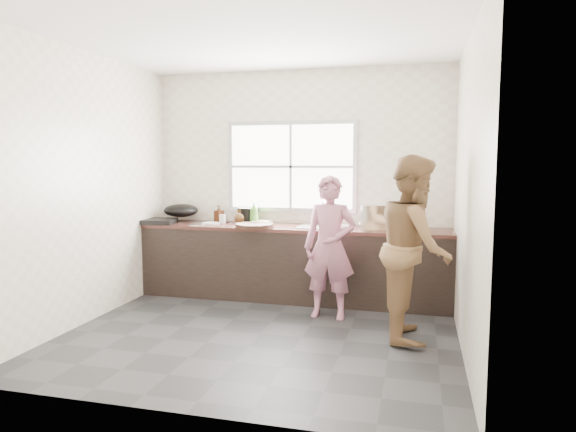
% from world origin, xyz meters
% --- Properties ---
extents(floor, '(3.60, 3.20, 0.01)m').
position_xyz_m(floor, '(0.00, 0.00, -0.01)').
color(floor, '#252527').
rests_on(floor, ground).
extents(ceiling, '(3.60, 3.20, 0.01)m').
position_xyz_m(ceiling, '(0.00, 0.00, 2.71)').
color(ceiling, silver).
rests_on(ceiling, wall_back).
extents(wall_back, '(3.60, 0.01, 2.70)m').
position_xyz_m(wall_back, '(0.00, 1.60, 1.35)').
color(wall_back, beige).
rests_on(wall_back, ground).
extents(wall_left, '(0.01, 3.20, 2.70)m').
position_xyz_m(wall_left, '(-1.80, 0.00, 1.35)').
color(wall_left, beige).
rests_on(wall_left, ground).
extents(wall_right, '(0.01, 3.20, 2.70)m').
position_xyz_m(wall_right, '(1.80, 0.00, 1.35)').
color(wall_right, beige).
rests_on(wall_right, ground).
extents(wall_front, '(3.60, 0.01, 2.70)m').
position_xyz_m(wall_front, '(0.00, -1.60, 1.35)').
color(wall_front, silver).
rests_on(wall_front, ground).
extents(cabinet, '(3.60, 0.62, 0.82)m').
position_xyz_m(cabinet, '(0.00, 1.29, 0.41)').
color(cabinet, black).
rests_on(cabinet, floor).
extents(countertop, '(3.60, 0.64, 0.04)m').
position_xyz_m(countertop, '(0.00, 1.29, 0.84)').
color(countertop, '#361B16').
rests_on(countertop, cabinet).
extents(sink, '(0.55, 0.45, 0.02)m').
position_xyz_m(sink, '(0.35, 1.29, 0.86)').
color(sink, silver).
rests_on(sink, countertop).
extents(faucet, '(0.02, 0.02, 0.30)m').
position_xyz_m(faucet, '(0.35, 1.49, 1.01)').
color(faucet, silver).
rests_on(faucet, countertop).
extents(window_frame, '(1.60, 0.05, 1.10)m').
position_xyz_m(window_frame, '(-0.10, 1.59, 1.55)').
color(window_frame, '#9EA0A5').
rests_on(window_frame, wall_back).
extents(window_glazing, '(1.50, 0.01, 1.00)m').
position_xyz_m(window_glazing, '(-0.10, 1.57, 1.55)').
color(window_glazing, white).
rests_on(window_glazing, window_frame).
extents(woman, '(0.52, 0.35, 1.38)m').
position_xyz_m(woman, '(0.54, 0.67, 0.69)').
color(woman, '#AF6981').
rests_on(woman, floor).
extents(person_side, '(0.69, 0.86, 1.68)m').
position_xyz_m(person_side, '(1.39, 0.26, 0.84)').
color(person_side, brown).
rests_on(person_side, floor).
extents(cutting_board, '(0.55, 0.55, 0.04)m').
position_xyz_m(cutting_board, '(-0.41, 1.08, 0.88)').
color(cutting_board, black).
rests_on(cutting_board, countertop).
extents(cleaver, '(0.23, 0.20, 0.01)m').
position_xyz_m(cleaver, '(-0.37, 1.36, 0.90)').
color(cleaver, silver).
rests_on(cleaver, cutting_board).
extents(bowl_mince, '(0.22, 0.22, 0.05)m').
position_xyz_m(bowl_mince, '(-0.40, 1.29, 0.89)').
color(bowl_mince, white).
rests_on(bowl_mince, countertop).
extents(bowl_crabs, '(0.23, 0.23, 0.05)m').
position_xyz_m(bowl_crabs, '(0.86, 1.35, 0.89)').
color(bowl_crabs, white).
rests_on(bowl_crabs, countertop).
extents(bowl_held, '(0.28, 0.28, 0.07)m').
position_xyz_m(bowl_held, '(0.59, 1.10, 0.89)').
color(bowl_held, white).
rests_on(bowl_held, countertop).
extents(black_pot, '(0.33, 0.33, 0.18)m').
position_xyz_m(black_pot, '(-0.64, 1.52, 0.95)').
color(black_pot, black).
rests_on(black_pot, countertop).
extents(plate_food, '(0.22, 0.22, 0.02)m').
position_xyz_m(plate_food, '(-1.02, 1.26, 0.87)').
color(plate_food, silver).
rests_on(plate_food, countertop).
extents(bottle_green, '(0.14, 0.14, 0.28)m').
position_xyz_m(bottle_green, '(-0.50, 1.35, 1.00)').
color(bottle_green, '#43812A').
rests_on(bottle_green, countertop).
extents(bottle_brown_tall, '(0.11, 0.11, 0.19)m').
position_xyz_m(bottle_brown_tall, '(-1.02, 1.52, 0.95)').
color(bottle_brown_tall, '#3E1E0F').
rests_on(bottle_brown_tall, countertop).
extents(bottle_brown_short, '(0.16, 0.16, 0.16)m').
position_xyz_m(bottle_brown_short, '(-0.70, 1.41, 0.94)').
color(bottle_brown_short, '#402710').
rests_on(bottle_brown_short, countertop).
extents(glass_jar, '(0.09, 0.09, 0.11)m').
position_xyz_m(glass_jar, '(-0.91, 1.35, 0.91)').
color(glass_jar, '#BABFC1').
rests_on(glass_jar, countertop).
extents(burner, '(0.43, 0.43, 0.05)m').
position_xyz_m(burner, '(-1.65, 1.15, 0.89)').
color(burner, black).
rests_on(burner, countertop).
extents(wok, '(0.55, 0.55, 0.16)m').
position_xyz_m(wok, '(-1.48, 1.40, 1.00)').
color(wok, black).
rests_on(wok, burner).
extents(dish_rack, '(0.41, 0.33, 0.28)m').
position_xyz_m(dish_rack, '(0.98, 1.21, 1.00)').
color(dish_rack, silver).
rests_on(dish_rack, countertop).
extents(pot_lid_left, '(0.24, 0.24, 0.01)m').
position_xyz_m(pot_lid_left, '(-1.15, 1.16, 0.87)').
color(pot_lid_left, silver).
rests_on(pot_lid_left, countertop).
extents(pot_lid_right, '(0.30, 0.30, 0.01)m').
position_xyz_m(pot_lid_right, '(-0.99, 1.45, 0.87)').
color(pot_lid_right, '#A9AAB0').
rests_on(pot_lid_right, countertop).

